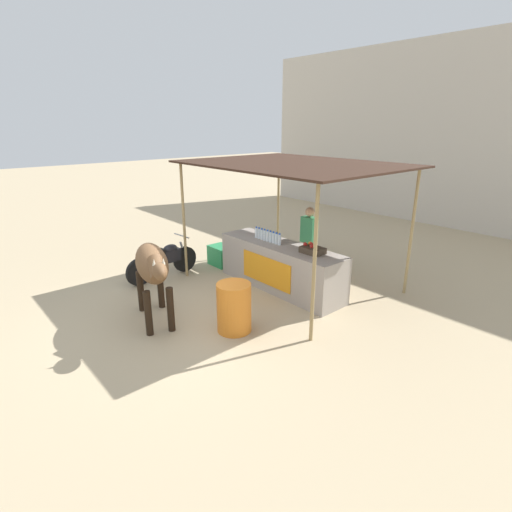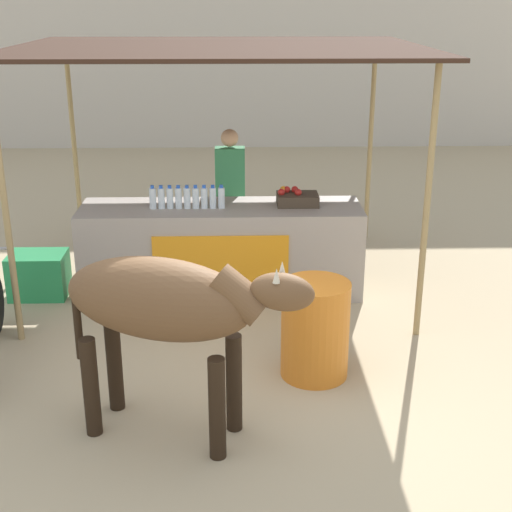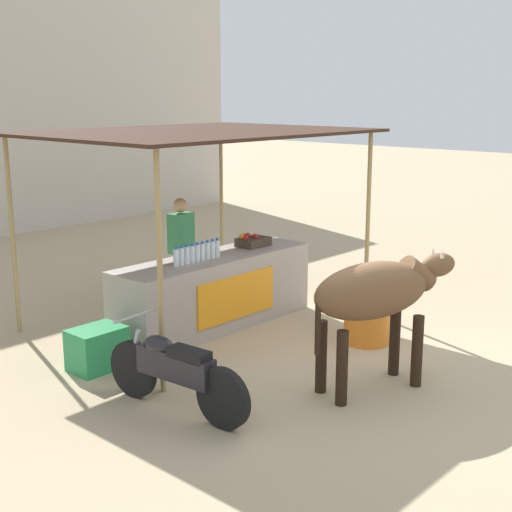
{
  "view_description": "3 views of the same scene",
  "coord_description": "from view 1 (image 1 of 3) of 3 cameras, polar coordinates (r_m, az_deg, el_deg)",
  "views": [
    {
      "loc": [
        5.62,
        -3.34,
        3.35
      ],
      "look_at": [
        0.49,
        1.1,
        1.07
      ],
      "focal_mm": 28.0,
      "sensor_mm": 36.0,
      "label": 1
    },
    {
      "loc": [
        0.18,
        -5.08,
        3.09
      ],
      "look_at": [
        0.35,
        1.09,
        0.81
      ],
      "focal_mm": 50.0,
      "sensor_mm": 36.0,
      "label": 2
    },
    {
      "loc": [
        -6.42,
        -4.34,
        3.06
      ],
      "look_at": [
        0.01,
        1.46,
        1.08
      ],
      "focal_mm": 50.0,
      "sensor_mm": 36.0,
      "label": 3
    }
  ],
  "objects": [
    {
      "name": "building_wall_far",
      "position": [
        14.7,
        27.67,
        15.05
      ],
      "size": [
        16.0,
        0.5,
        5.93
      ],
      "primitive_type": "cube",
      "color": "beige",
      "rests_on": "ground"
    },
    {
      "name": "stall_awning",
      "position": [
        8.15,
        5.32,
        12.4
      ],
      "size": [
        4.2,
        3.2,
        2.59
      ],
      "color": "#382319",
      "rests_on": "ground"
    },
    {
      "name": "cooler_box",
      "position": [
        9.84,
        -4.98,
        0.07
      ],
      "size": [
        0.6,
        0.44,
        0.48
      ],
      "primitive_type": "cube",
      "color": "#268C4C",
      "rests_on": "ground"
    },
    {
      "name": "cow",
      "position": [
        6.97,
        -14.58,
        -1.47
      ],
      "size": [
        1.84,
        0.94,
        1.44
      ],
      "color": "brown",
      "rests_on": "ground"
    },
    {
      "name": "water_bottle_row",
      "position": [
        8.42,
        1.67,
        2.89
      ],
      "size": [
        0.79,
        0.07,
        0.25
      ],
      "color": "silver",
      "rests_on": "stall_counter"
    },
    {
      "name": "stall_counter",
      "position": [
        8.39,
        3.48,
        -1.47
      ],
      "size": [
        3.0,
        0.82,
        0.96
      ],
      "color": "#9E9389",
      "rests_on": "ground"
    },
    {
      "name": "ground_plane",
      "position": [
        7.34,
        -9.14,
        -8.84
      ],
      "size": [
        60.0,
        60.0,
        0.0
      ],
      "primitive_type": "plane",
      "color": "tan"
    },
    {
      "name": "fruit_crate",
      "position": [
        7.73,
        8.05,
        0.92
      ],
      "size": [
        0.44,
        0.32,
        0.18
      ],
      "color": "#3F3326",
      "rests_on": "stall_counter"
    },
    {
      "name": "motorcycle_parked",
      "position": [
        9.17,
        -13.1,
        -0.52
      ],
      "size": [
        0.55,
        1.8,
        0.9
      ],
      "color": "black",
      "rests_on": "ground"
    },
    {
      "name": "vendor_behind_counter",
      "position": [
        8.73,
        7.51,
        1.77
      ],
      "size": [
        0.34,
        0.22,
        1.65
      ],
      "color": "#383842",
      "rests_on": "ground"
    },
    {
      "name": "water_barrel",
      "position": [
        6.7,
        -3.16,
        -7.35
      ],
      "size": [
        0.58,
        0.58,
        0.85
      ],
      "primitive_type": "cylinder",
      "color": "orange",
      "rests_on": "ground"
    }
  ]
}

